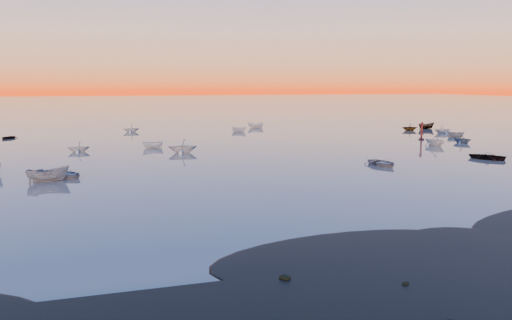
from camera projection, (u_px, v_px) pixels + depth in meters
name	position (u px, v px, depth m)	size (l,w,h in m)	color
ground	(160.00, 123.00, 124.50)	(600.00, 600.00, 0.00)	slate
mud_lobes	(344.00, 253.00, 28.93)	(140.00, 6.00, 0.07)	black
moored_fleet	(191.00, 145.00, 80.02)	(124.00, 58.00, 1.20)	silver
boat_near_left	(67.00, 177.00, 52.55)	(4.27, 1.78, 1.07)	gray
boat_near_center	(48.00, 181.00, 50.40)	(4.15, 1.76, 1.44)	gray
boat_near_right	(435.00, 146.00, 79.44)	(4.00, 1.80, 1.40)	silver
channel_marker	(422.00, 132.00, 87.74)	(0.95, 0.95, 3.36)	#4F1411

